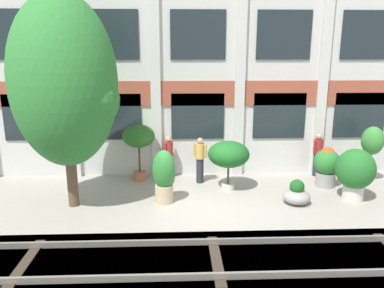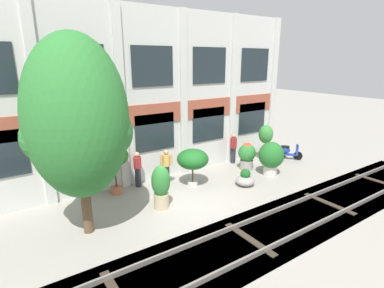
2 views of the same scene
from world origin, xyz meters
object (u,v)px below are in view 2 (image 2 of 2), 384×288
(broadleaf_tree, at_px, (78,121))
(potted_plant_low_pan, at_px, (193,160))
(potted_plant_wide_bowl, at_px, (245,179))
(resident_by_doorway, at_px, (138,168))
(potted_plant_glazed_jar, at_px, (247,155))
(resident_near_plants, at_px, (166,166))
(potted_plant_stone_basin, at_px, (271,156))
(potted_plant_terracotta_small, at_px, (266,135))
(resident_watching_tracks, at_px, (233,147))
(scooter_near_curb, at_px, (289,152))
(potted_plant_tall_urn, at_px, (114,158))
(potted_plant_fluted_column, at_px, (161,186))

(broadleaf_tree, bearing_deg, potted_plant_low_pan, 13.45)
(potted_plant_wide_bowl, distance_m, resident_by_doorway, 4.79)
(potted_plant_glazed_jar, bearing_deg, resident_near_plants, 172.79)
(potted_plant_stone_basin, height_order, potted_plant_glazed_jar, potted_plant_stone_basin)
(broadleaf_tree, xyz_separation_m, potted_plant_stone_basin, (8.76, 0.14, -2.74))
(potted_plant_low_pan, bearing_deg, resident_by_doorway, 148.14)
(potted_plant_stone_basin, bearing_deg, resident_by_doorway, 158.75)
(potted_plant_stone_basin, bearing_deg, potted_plant_low_pan, 165.13)
(potted_plant_terracotta_small, relative_size, resident_near_plants, 1.23)
(potted_plant_low_pan, bearing_deg, broadleaf_tree, -166.55)
(resident_watching_tracks, bearing_deg, resident_by_doorway, -124.57)
(potted_plant_low_pan, xyz_separation_m, potted_plant_wide_bowl, (1.96, -1.28, -0.92))
(scooter_near_curb, relative_size, resident_watching_tracks, 0.66)
(broadleaf_tree, relative_size, resident_watching_tracks, 3.82)
(potted_plant_terracotta_small, bearing_deg, scooter_near_curb, -22.13)
(resident_near_plants, bearing_deg, potted_plant_terracotta_small, 118.17)
(potted_plant_tall_urn, bearing_deg, potted_plant_terracotta_small, -3.78)
(potted_plant_stone_basin, bearing_deg, potted_plant_tall_urn, 162.83)
(potted_plant_low_pan, bearing_deg, resident_watching_tracks, 20.36)
(potted_plant_wide_bowl, relative_size, resident_near_plants, 0.52)
(resident_by_doorway, bearing_deg, potted_plant_glazed_jar, 20.54)
(potted_plant_fluted_column, bearing_deg, resident_by_doorway, 87.76)
(potted_plant_tall_urn, xyz_separation_m, potted_plant_stone_basin, (6.97, -2.15, -0.62))
(resident_near_plants, bearing_deg, broadleaf_tree, -34.91)
(potted_plant_wide_bowl, distance_m, potted_plant_fluted_column, 4.15)
(potted_plant_tall_urn, height_order, resident_near_plants, potted_plant_tall_urn)
(broadleaf_tree, distance_m, resident_by_doorway, 4.70)
(potted_plant_low_pan, height_order, potted_plant_terracotta_small, potted_plant_terracotta_small)
(potted_plant_terracotta_small, distance_m, potted_plant_fluted_column, 7.52)
(potted_plant_tall_urn, distance_m, potted_plant_wide_bowl, 5.75)
(potted_plant_glazed_jar, relative_size, scooter_near_curb, 1.31)
(potted_plant_glazed_jar, bearing_deg, scooter_near_curb, -2.73)
(resident_by_doorway, bearing_deg, potted_plant_tall_urn, -140.22)
(resident_by_doorway, bearing_deg, potted_plant_stone_basin, 10.58)
(potted_plant_terracotta_small, relative_size, resident_by_doorway, 1.27)
(broadleaf_tree, distance_m, potted_plant_fluted_column, 3.92)
(broadleaf_tree, bearing_deg, scooter_near_curb, 6.00)
(potted_plant_low_pan, xyz_separation_m, potted_plant_terracotta_small, (5.18, 0.58, 0.25))
(potted_plant_low_pan, relative_size, resident_near_plants, 1.02)
(potted_plant_glazed_jar, bearing_deg, potted_plant_low_pan, -177.04)
(potted_plant_wide_bowl, xyz_separation_m, resident_watching_tracks, (1.57, 2.59, 0.58))
(potted_plant_wide_bowl, bearing_deg, potted_plant_low_pan, 146.82)
(potted_plant_tall_urn, bearing_deg, potted_plant_low_pan, -19.96)
(potted_plant_glazed_jar, height_order, resident_near_plants, resident_near_plants)
(broadleaf_tree, relative_size, resident_near_plants, 3.77)
(scooter_near_curb, bearing_deg, potted_plant_terracotta_small, -154.35)
(broadleaf_tree, xyz_separation_m, resident_watching_tracks, (8.43, 2.48, -2.80))
(potted_plant_fluted_column, height_order, resident_watching_tracks, potted_plant_fluted_column)
(potted_plant_terracotta_small, bearing_deg, resident_by_doorway, 174.52)
(potted_plant_glazed_jar, distance_m, resident_near_plants, 4.39)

